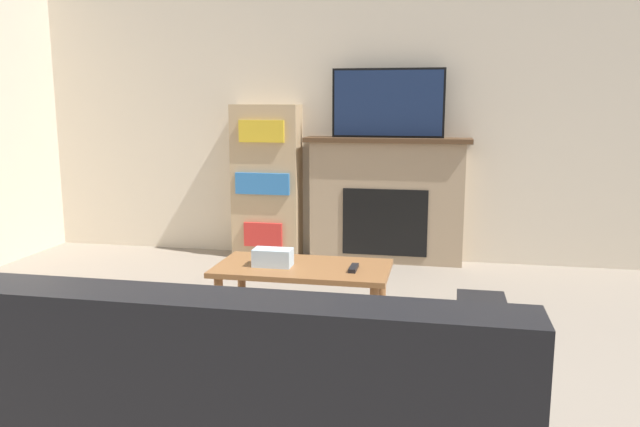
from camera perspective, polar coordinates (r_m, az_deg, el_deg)
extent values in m
cube|color=beige|center=(5.51, 2.46, 9.94)|extent=(6.61, 0.06, 2.70)
cube|color=tan|center=(5.39, 6.08, 1.00)|extent=(1.30, 0.22, 1.03)
cube|color=black|center=(5.30, 5.93, -0.83)|extent=(0.72, 0.01, 0.57)
cube|color=#4C331E|center=(5.31, 6.17, 6.69)|extent=(1.40, 0.28, 0.04)
cube|color=black|center=(5.30, 6.23, 10.00)|extent=(0.94, 0.03, 0.57)
cube|color=#19284C|center=(5.29, 6.22, 10.00)|extent=(0.90, 0.01, 0.54)
cube|color=black|center=(1.77, -26.00, -13.32)|extent=(2.49, 0.16, 0.49)
cube|color=brown|center=(3.59, -1.59, -5.03)|extent=(0.99, 0.52, 0.03)
cylinder|color=brown|center=(3.59, -9.20, -8.87)|extent=(0.05, 0.05, 0.42)
cylinder|color=brown|center=(3.40, 4.96, -9.90)|extent=(0.05, 0.05, 0.42)
cylinder|color=brown|center=(3.95, -7.16, -7.04)|extent=(0.05, 0.05, 0.42)
cylinder|color=brown|center=(3.78, 5.65, -7.83)|extent=(0.05, 0.05, 0.42)
cube|color=silver|center=(3.58, -4.34, -4.03)|extent=(0.22, 0.12, 0.10)
cube|color=black|center=(3.50, 3.09, -5.00)|extent=(0.04, 0.15, 0.02)
cube|color=tan|center=(5.54, -4.88, 2.92)|extent=(0.59, 0.26, 1.35)
cube|color=red|center=(5.48, -5.23, -1.94)|extent=(0.34, 0.03, 0.21)
cube|color=#2D70B7|center=(5.40, -5.31, 2.73)|extent=(0.48, 0.03, 0.18)
cube|color=gold|center=(5.37, -5.39, 7.50)|extent=(0.40, 0.03, 0.19)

